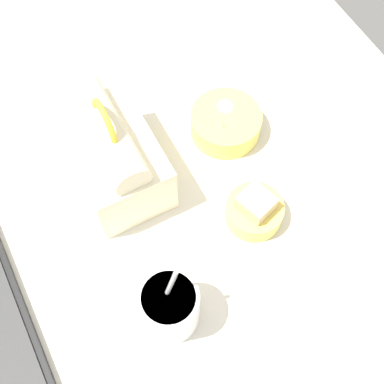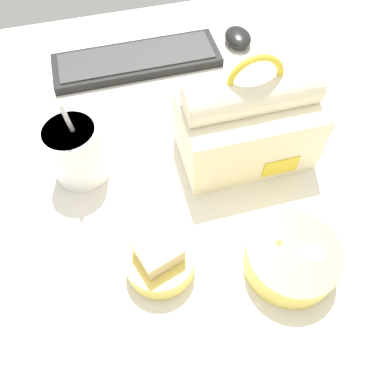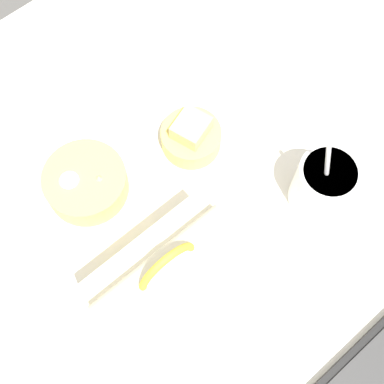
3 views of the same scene
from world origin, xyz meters
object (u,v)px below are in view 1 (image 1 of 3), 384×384
(lunch_bag, at_px, (113,154))
(soup_cup, at_px, (170,306))
(bento_bowl_sandwich, at_px, (254,210))
(bento_bowl_snacks, at_px, (225,123))

(lunch_bag, bearing_deg, soup_cup, 173.78)
(soup_cup, height_order, bento_bowl_sandwich, soup_cup)
(bento_bowl_sandwich, height_order, bento_bowl_snacks, bento_bowl_sandwich)
(bento_bowl_sandwich, bearing_deg, lunch_bag, 43.08)
(bento_bowl_sandwich, relative_size, bento_bowl_snacks, 0.75)
(soup_cup, relative_size, bento_bowl_sandwich, 1.72)
(bento_bowl_sandwich, xyz_separation_m, bento_bowl_snacks, (0.18, -0.04, 0.00))
(lunch_bag, distance_m, bento_bowl_sandwich, 0.26)
(soup_cup, distance_m, bento_bowl_snacks, 0.37)
(lunch_bag, distance_m, bento_bowl_snacks, 0.23)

